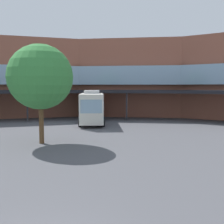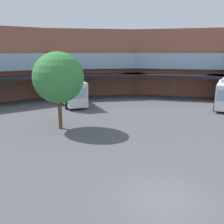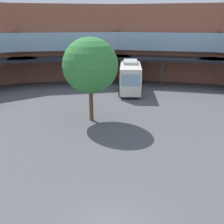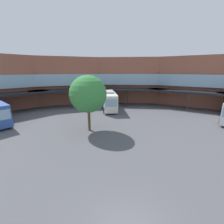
% 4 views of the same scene
% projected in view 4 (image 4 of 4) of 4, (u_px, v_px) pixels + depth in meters
% --- Properties ---
extents(station_building, '(78.76, 39.11, 11.06)m').
position_uv_depth(station_building, '(128.00, 84.00, 28.51)').
color(station_building, '#93543F').
rests_on(station_building, ground).
extents(bus_2, '(4.40, 10.46, 3.89)m').
position_uv_depth(bus_2, '(109.00, 100.00, 32.51)').
color(bus_2, silver).
rests_on(bus_2, ground).
extents(plaza_tree, '(4.89, 4.89, 7.49)m').
position_uv_depth(plaza_tree, '(88.00, 94.00, 19.89)').
color(plaza_tree, brown).
rests_on(plaza_tree, ground).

